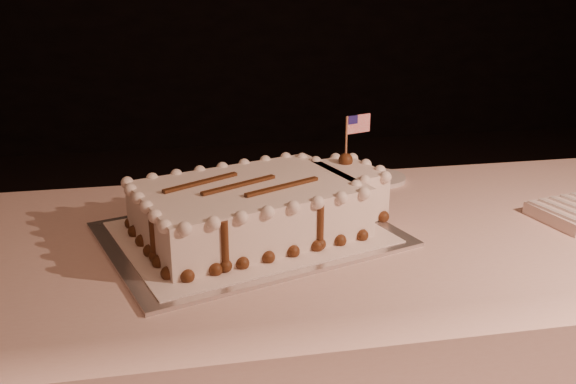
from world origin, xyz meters
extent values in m
cube|color=beige|center=(-0.15, 0.63, 0.75)|extent=(0.66, 0.57, 0.01)
cube|color=white|center=(-0.15, 0.63, 0.76)|extent=(0.59, 0.51, 0.00)
cube|color=white|center=(-0.15, 0.63, 0.81)|extent=(0.48, 0.39, 0.10)
cube|color=white|center=(0.08, 0.70, 0.81)|extent=(0.14, 0.18, 0.10)
sphere|color=#582E16|center=(-0.28, 0.44, 0.77)|extent=(0.03, 0.03, 0.03)
sphere|color=#582E16|center=(-0.23, 0.46, 0.77)|extent=(0.03, 0.03, 0.03)
sphere|color=#582E16|center=(-0.18, 0.47, 0.77)|extent=(0.03, 0.03, 0.03)
sphere|color=#582E16|center=(-0.13, 0.49, 0.77)|extent=(0.03, 0.03, 0.03)
sphere|color=#582E16|center=(-0.08, 0.50, 0.77)|extent=(0.03, 0.03, 0.03)
sphere|color=#582E16|center=(-0.03, 0.52, 0.77)|extent=(0.03, 0.03, 0.03)
sphere|color=#582E16|center=(0.02, 0.54, 0.77)|extent=(0.03, 0.03, 0.03)
sphere|color=#582E16|center=(0.07, 0.55, 0.77)|extent=(0.03, 0.03, 0.03)
sphere|color=#582E16|center=(0.06, 0.60, 0.77)|extent=(0.03, 0.03, 0.03)
sphere|color=#582E16|center=(0.09, 0.62, 0.77)|extent=(0.03, 0.03, 0.03)
sphere|color=#582E16|center=(0.14, 0.64, 0.77)|extent=(0.03, 0.03, 0.03)
sphere|color=#582E16|center=(0.14, 0.68, 0.77)|extent=(0.03, 0.03, 0.03)
sphere|color=#582E16|center=(0.13, 0.73, 0.77)|extent=(0.03, 0.03, 0.03)
sphere|color=#582E16|center=(0.11, 0.78, 0.77)|extent=(0.03, 0.03, 0.03)
sphere|color=#582E16|center=(0.07, 0.78, 0.77)|extent=(0.03, 0.03, 0.03)
sphere|color=#582E16|center=(0.02, 0.77, 0.77)|extent=(0.03, 0.03, 0.03)
sphere|color=#582E16|center=(0.00, 0.80, 0.77)|extent=(0.03, 0.03, 0.03)
sphere|color=#582E16|center=(-0.04, 0.81, 0.77)|extent=(0.03, 0.03, 0.03)
sphere|color=#582E16|center=(-0.09, 0.80, 0.77)|extent=(0.03, 0.03, 0.03)
sphere|color=#582E16|center=(-0.14, 0.78, 0.77)|extent=(0.03, 0.03, 0.03)
sphere|color=#582E16|center=(-0.19, 0.76, 0.77)|extent=(0.03, 0.03, 0.03)
sphere|color=#582E16|center=(-0.24, 0.75, 0.77)|extent=(0.03, 0.03, 0.03)
sphere|color=#582E16|center=(-0.28, 0.73, 0.77)|extent=(0.03, 0.03, 0.03)
sphere|color=#582E16|center=(-0.33, 0.72, 0.77)|extent=(0.03, 0.03, 0.03)
sphere|color=#582E16|center=(-0.38, 0.70, 0.77)|extent=(0.03, 0.03, 0.03)
sphere|color=#582E16|center=(-0.37, 0.66, 0.77)|extent=(0.03, 0.03, 0.03)
sphere|color=#582E16|center=(-0.36, 0.61, 0.77)|extent=(0.03, 0.03, 0.03)
sphere|color=#582E16|center=(-0.34, 0.56, 0.77)|extent=(0.03, 0.03, 0.03)
sphere|color=#582E16|center=(-0.33, 0.51, 0.77)|extent=(0.03, 0.03, 0.03)
sphere|color=#582E16|center=(-0.31, 0.46, 0.77)|extent=(0.03, 0.03, 0.03)
sphere|color=white|center=(-0.28, 0.44, 0.86)|extent=(0.03, 0.03, 0.03)
sphere|color=white|center=(-0.23, 0.46, 0.86)|extent=(0.03, 0.03, 0.03)
sphere|color=white|center=(-0.18, 0.47, 0.86)|extent=(0.03, 0.03, 0.03)
sphere|color=white|center=(-0.13, 0.49, 0.86)|extent=(0.03, 0.03, 0.03)
sphere|color=white|center=(-0.08, 0.50, 0.86)|extent=(0.03, 0.03, 0.03)
sphere|color=white|center=(-0.03, 0.52, 0.86)|extent=(0.03, 0.03, 0.03)
sphere|color=white|center=(0.02, 0.54, 0.86)|extent=(0.03, 0.03, 0.03)
sphere|color=white|center=(0.07, 0.55, 0.86)|extent=(0.03, 0.03, 0.03)
sphere|color=white|center=(0.06, 0.60, 0.86)|extent=(0.03, 0.03, 0.03)
sphere|color=white|center=(0.09, 0.62, 0.86)|extent=(0.03, 0.03, 0.03)
sphere|color=white|center=(0.14, 0.64, 0.86)|extent=(0.03, 0.03, 0.03)
sphere|color=white|center=(0.14, 0.68, 0.86)|extent=(0.03, 0.03, 0.03)
sphere|color=white|center=(0.13, 0.73, 0.86)|extent=(0.03, 0.03, 0.03)
sphere|color=white|center=(0.11, 0.78, 0.86)|extent=(0.03, 0.03, 0.03)
sphere|color=white|center=(0.07, 0.78, 0.86)|extent=(0.03, 0.03, 0.03)
sphere|color=white|center=(0.02, 0.77, 0.86)|extent=(0.03, 0.03, 0.03)
sphere|color=white|center=(0.00, 0.80, 0.86)|extent=(0.03, 0.03, 0.03)
sphere|color=white|center=(-0.04, 0.81, 0.86)|extent=(0.03, 0.03, 0.03)
sphere|color=white|center=(-0.09, 0.80, 0.86)|extent=(0.03, 0.03, 0.03)
sphere|color=white|center=(-0.14, 0.78, 0.86)|extent=(0.03, 0.03, 0.03)
sphere|color=white|center=(-0.19, 0.76, 0.86)|extent=(0.03, 0.03, 0.03)
sphere|color=white|center=(-0.24, 0.75, 0.86)|extent=(0.03, 0.03, 0.03)
sphere|color=white|center=(-0.28, 0.73, 0.86)|extent=(0.03, 0.03, 0.03)
sphere|color=white|center=(-0.33, 0.72, 0.86)|extent=(0.03, 0.03, 0.03)
sphere|color=white|center=(-0.38, 0.70, 0.86)|extent=(0.03, 0.03, 0.03)
sphere|color=white|center=(-0.37, 0.66, 0.86)|extent=(0.03, 0.03, 0.03)
sphere|color=white|center=(-0.36, 0.61, 0.86)|extent=(0.03, 0.03, 0.03)
sphere|color=white|center=(-0.34, 0.56, 0.86)|extent=(0.03, 0.03, 0.03)
sphere|color=white|center=(-0.33, 0.51, 0.86)|extent=(0.03, 0.03, 0.03)
sphere|color=white|center=(-0.31, 0.46, 0.86)|extent=(0.03, 0.03, 0.03)
cylinder|color=#582E16|center=(-0.21, 0.46, 0.81)|extent=(0.01, 0.01, 0.09)
sphere|color=#582E16|center=(-0.21, 0.46, 0.77)|extent=(0.02, 0.02, 0.02)
cylinder|color=#582E16|center=(-0.03, 0.52, 0.81)|extent=(0.01, 0.01, 0.09)
sphere|color=#582E16|center=(-0.03, 0.52, 0.77)|extent=(0.02, 0.02, 0.02)
cylinder|color=#582E16|center=(0.08, 0.62, 0.81)|extent=(0.01, 0.01, 0.09)
sphere|color=#582E16|center=(0.08, 0.62, 0.77)|extent=(0.02, 0.02, 0.02)
cylinder|color=#582E16|center=(0.12, 0.76, 0.81)|extent=(0.01, 0.01, 0.09)
sphere|color=#582E16|center=(0.12, 0.76, 0.77)|extent=(0.02, 0.02, 0.02)
cylinder|color=#582E16|center=(-0.01, 0.82, 0.81)|extent=(0.01, 0.01, 0.09)
sphere|color=#582E16|center=(-0.01, 0.82, 0.77)|extent=(0.02, 0.02, 0.02)
cylinder|color=#582E16|center=(-0.19, 0.76, 0.81)|extent=(0.01, 0.01, 0.09)
sphere|color=#582E16|center=(-0.19, 0.76, 0.77)|extent=(0.02, 0.02, 0.02)
cylinder|color=#582E16|center=(-0.38, 0.70, 0.81)|extent=(0.01, 0.01, 0.09)
sphere|color=#582E16|center=(-0.38, 0.70, 0.77)|extent=(0.02, 0.02, 0.02)
cylinder|color=#582E16|center=(-0.33, 0.53, 0.81)|extent=(0.01, 0.01, 0.09)
sphere|color=#582E16|center=(-0.33, 0.53, 0.77)|extent=(0.02, 0.02, 0.02)
cube|color=#582E16|center=(-0.24, 0.65, 0.86)|extent=(0.15, 0.09, 0.01)
cube|color=#582E16|center=(-0.17, 0.62, 0.86)|extent=(0.16, 0.09, 0.01)
cube|color=#582E16|center=(-0.08, 0.60, 0.86)|extent=(0.16, 0.08, 0.01)
sphere|color=#582E16|center=(0.08, 0.74, 0.87)|extent=(0.03, 0.03, 0.03)
cylinder|color=#B6734E|center=(0.08, 0.74, 0.90)|extent=(0.00, 0.00, 0.12)
cube|color=red|center=(0.11, 0.75, 0.94)|extent=(0.06, 0.02, 0.04)
cube|color=navy|center=(0.10, 0.74, 0.96)|extent=(0.02, 0.01, 0.02)
cube|color=silver|center=(0.49, 0.57, 0.78)|extent=(0.04, 0.13, 0.01)
cube|color=silver|center=(0.52, 0.58, 0.78)|extent=(0.04, 0.13, 0.01)
cube|color=silver|center=(0.55, 0.58, 0.78)|extent=(0.04, 0.13, 0.01)
cylinder|color=silver|center=(0.22, 0.92, 0.76)|extent=(0.14, 0.14, 0.01)
camera|label=1|loc=(-0.29, -0.56, 1.28)|focal=40.00mm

